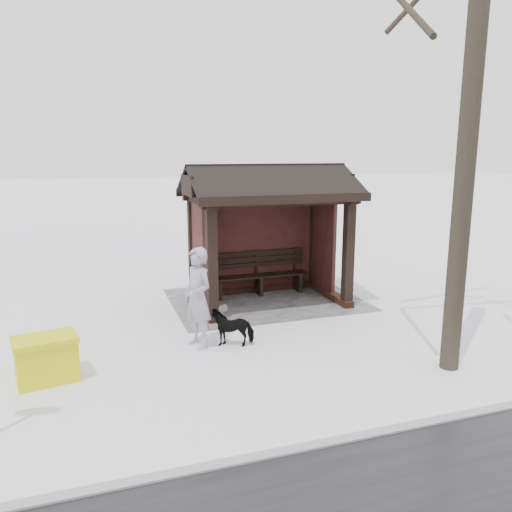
% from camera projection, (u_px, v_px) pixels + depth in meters
% --- Properties ---
extents(ground, '(120.00, 120.00, 0.00)m').
position_uv_depth(ground, '(268.00, 302.00, 11.28)').
color(ground, white).
rests_on(ground, ground).
extents(kerb, '(120.00, 0.15, 0.06)m').
position_uv_depth(kerb, '(420.00, 425.00, 6.18)').
color(kerb, gray).
rests_on(kerb, ground).
extents(trampled_patch, '(4.20, 3.20, 0.02)m').
position_uv_depth(trampled_patch, '(265.00, 299.00, 11.46)').
color(trampled_patch, '#94959A').
rests_on(trampled_patch, ground).
extents(bus_shelter, '(3.60, 2.40, 3.09)m').
position_uv_depth(bus_shelter, '(266.00, 206.00, 10.99)').
color(bus_shelter, '#3D2016').
rests_on(bus_shelter, ground).
extents(pedestrian, '(0.63, 0.75, 1.75)m').
position_uv_depth(pedestrian, '(198.00, 298.00, 8.54)').
color(pedestrian, '#968DA5').
rests_on(pedestrian, ground).
extents(dog, '(0.83, 0.57, 0.64)m').
position_uv_depth(dog, '(233.00, 327.00, 8.76)').
color(dog, black).
rests_on(dog, ground).
extents(grit_bin, '(0.99, 0.77, 0.68)m').
position_uv_depth(grit_bin, '(46.00, 359.00, 7.33)').
color(grit_bin, '#D4D00C').
rests_on(grit_bin, ground).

